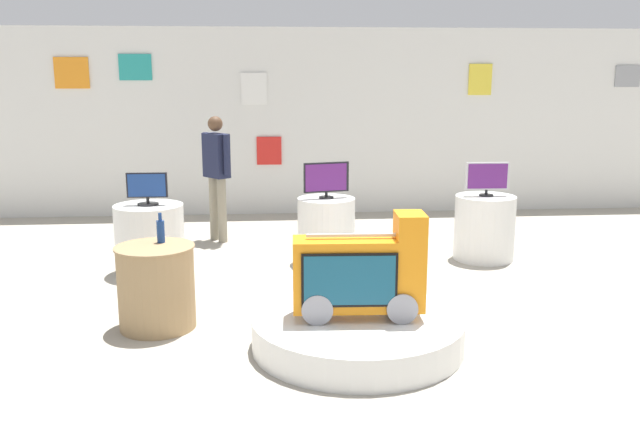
{
  "coord_description": "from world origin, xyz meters",
  "views": [
    {
      "loc": [
        -1.11,
        -5.6,
        2.25
      ],
      "look_at": [
        -0.6,
        0.54,
        0.89
      ],
      "focal_mm": 38.23,
      "sensor_mm": 36.0,
      "label": 1
    }
  ],
  "objects": [
    {
      "name": "ground_plane",
      "position": [
        0.0,
        0.0,
        0.0
      ],
      "size": [
        30.0,
        30.0,
        0.0
      ],
      "primitive_type": "plane",
      "color": "#A8A091"
    },
    {
      "name": "back_wall_display",
      "position": [
        -0.01,
        5.48,
        1.49
      ],
      "size": [
        11.95,
        0.13,
        2.97
      ],
      "color": "silver",
      "rests_on": "ground"
    },
    {
      "name": "main_display_pedestal",
      "position": [
        -0.35,
        -0.26,
        0.13
      ],
      "size": [
        1.77,
        1.77,
        0.27
      ],
      "primitive_type": "cylinder",
      "color": "silver",
      "rests_on": "ground"
    },
    {
      "name": "novelty_firetruck_tv",
      "position": [
        -0.33,
        -0.27,
        0.62
      ],
      "size": [
        1.09,
        0.43,
        0.88
      ],
      "color": "gray",
      "rests_on": "main_display_pedestal"
    },
    {
      "name": "display_pedestal_left_rear",
      "position": [
        1.59,
        2.4,
        0.4
      ],
      "size": [
        0.74,
        0.74,
        0.8
      ],
      "primitive_type": "cylinder",
      "color": "silver",
      "rests_on": "ground"
    },
    {
      "name": "tv_on_left_rear",
      "position": [
        1.59,
        2.39,
        1.02
      ],
      "size": [
        0.53,
        0.17,
        0.41
      ],
      "color": "black",
      "rests_on": "display_pedestal_left_rear"
    },
    {
      "name": "display_pedestal_center_rear",
      "position": [
        -0.37,
        2.41,
        0.4
      ],
      "size": [
        0.69,
        0.69,
        0.8
      ],
      "primitive_type": "cylinder",
      "color": "silver",
      "rests_on": "ground"
    },
    {
      "name": "tv_on_center_rear",
      "position": [
        -0.37,
        2.4,
        1.03
      ],
      "size": [
        0.55,
        0.18,
        0.43
      ],
      "color": "black",
      "rests_on": "display_pedestal_center_rear"
    },
    {
      "name": "display_pedestal_right_rear",
      "position": [
        -2.43,
        2.14,
        0.4
      ],
      "size": [
        0.79,
        0.79,
        0.8
      ],
      "primitive_type": "cylinder",
      "color": "silver",
      "rests_on": "ground"
    },
    {
      "name": "tv_on_right_rear",
      "position": [
        -2.43,
        2.14,
        0.99
      ],
      "size": [
        0.46,
        0.24,
        0.37
      ],
      "color": "black",
      "rests_on": "display_pedestal_right_rear"
    },
    {
      "name": "side_table_round",
      "position": [
        -2.09,
        0.35,
        0.39
      ],
      "size": [
        0.71,
        0.71,
        0.76
      ],
      "color": "#9E7F56",
      "rests_on": "ground"
    },
    {
      "name": "bottle_on_side_table",
      "position": [
        -2.05,
        0.48,
        0.87
      ],
      "size": [
        0.07,
        0.07,
        0.27
      ],
      "color": "navy",
      "rests_on": "side_table_round"
    },
    {
      "name": "shopper_browsing_near_truck",
      "position": [
        -1.75,
        3.62,
        1.0
      ],
      "size": [
        0.39,
        0.46,
        1.71
      ],
      "color": "gray",
      "rests_on": "ground"
    }
  ]
}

